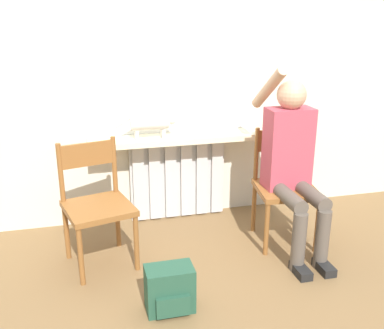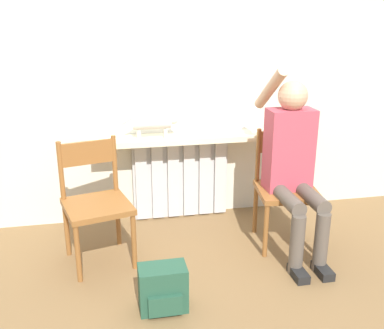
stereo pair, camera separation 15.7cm
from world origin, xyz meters
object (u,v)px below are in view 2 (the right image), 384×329
object	(u,v)px
chair_right	(286,186)
chair_left	(96,201)
person	(293,160)
backpack	(163,289)
cat	(154,123)

from	to	relation	value
chair_right	chair_left	bearing A→B (deg)	-172.34
chair_left	person	size ratio (longest dim) A/B	0.63
person	backpack	distance (m)	1.33
chair_left	chair_right	size ratio (longest dim) A/B	1.00
chair_left	cat	distance (m)	0.81
chair_left	backpack	world-z (taller)	chair_left
backpack	chair_right	bearing A→B (deg)	33.00
person	cat	bearing A→B (deg)	147.94
chair_right	backpack	xyz separation A→B (m)	(-1.05, -0.68, -0.32)
person	cat	xyz separation A→B (m)	(-0.95, 0.59, 0.18)
cat	chair_left	bearing A→B (deg)	-134.69
chair_right	person	size ratio (longest dim) A/B	0.63
cat	backpack	size ratio (longest dim) A/B	1.76
cat	backpack	distance (m)	1.39
person	backpack	size ratio (longest dim) A/B	4.78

